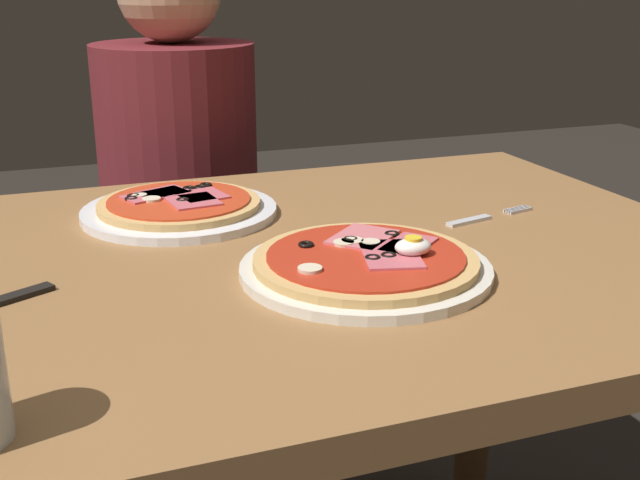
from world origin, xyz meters
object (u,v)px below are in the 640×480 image
(dining_table, at_px, (266,344))
(fork, at_px, (484,218))
(pizza_across_left, at_px, (179,208))
(diner_person, at_px, (184,247))
(pizza_foreground, at_px, (367,264))

(dining_table, distance_m, fork, 0.36)
(pizza_across_left, height_order, diner_person, diner_person)
(fork, bearing_deg, dining_table, -173.81)
(dining_table, bearing_deg, fork, 6.19)
(fork, bearing_deg, diner_person, 115.91)
(fork, height_order, diner_person, diner_person)
(pizza_across_left, xyz_separation_m, fork, (0.40, -0.17, -0.01))
(dining_table, relative_size, diner_person, 1.03)
(dining_table, distance_m, pizza_foreground, 0.20)
(pizza_across_left, distance_m, fork, 0.44)
(pizza_foreground, height_order, fork, pizza_foreground)
(pizza_across_left, xyz_separation_m, diner_person, (0.09, 0.48, -0.23))
(dining_table, height_order, pizza_foreground, pizza_foreground)
(diner_person, bearing_deg, pizza_foreground, 95.22)
(pizza_foreground, xyz_separation_m, pizza_across_left, (-0.16, 0.31, -0.00))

